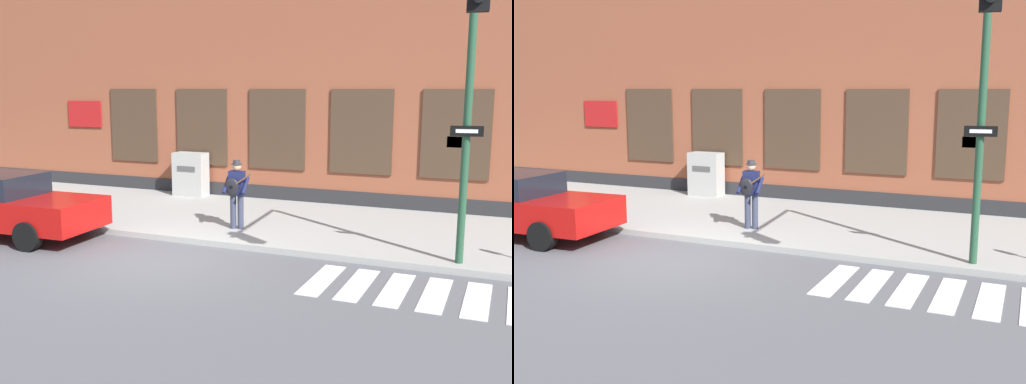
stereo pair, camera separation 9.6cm
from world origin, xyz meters
The scene contains 8 objects.
ground_plane centered at (0.00, 0.00, 0.00)m, with size 160.00×160.00×0.00m, color #56565B.
sidewalk centered at (0.00, 4.07, 0.07)m, with size 28.00×5.36×0.14m.
building_backdrop centered at (0.00, 8.74, 4.04)m, with size 28.00×4.06×8.08m.
crosswalk centered at (5.91, 0.09, 0.01)m, with size 5.20×1.90×0.01m.
red_car centered at (-4.43, 0.29, 0.77)m, with size 4.67×2.12×1.53m.
busker centered at (0.53, 2.69, 1.09)m, with size 0.75×0.60×1.69m.
traffic_light centered at (5.91, 0.56, 3.83)m, with size 0.71×3.38×5.32m.
utility_box centered at (-2.79, 6.30, 0.83)m, with size 1.06×0.59×1.38m.
Camera 2 is at (6.75, -10.19, 3.53)m, focal length 42.00 mm.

